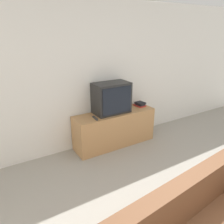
{
  "coord_description": "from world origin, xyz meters",
  "views": [
    {
      "loc": [
        -1.69,
        -0.46,
        2.08
      ],
      "look_at": [
        0.02,
        2.35,
        0.85
      ],
      "focal_mm": 35.0,
      "sensor_mm": 36.0,
      "label": 1
    }
  ],
  "objects": [
    {
      "name": "book_stack",
      "position": [
        0.96,
        2.8,
        0.69
      ],
      "size": [
        0.19,
        0.23,
        0.08
      ],
      "color": "#B72D28",
      "rests_on": "tv_stand"
    },
    {
      "name": "wall_back",
      "position": [
        0.0,
        3.03,
        1.3
      ],
      "size": [
        9.0,
        0.06,
        2.6
      ],
      "color": "white",
      "rests_on": "ground_plane"
    },
    {
      "name": "remote_on_stand",
      "position": [
        -0.13,
        2.66,
        0.67
      ],
      "size": [
        0.05,
        0.19,
        0.02
      ],
      "rotation": [
        0.0,
        0.0,
        -0.09
      ],
      "color": "#2D2D2D",
      "rests_on": "tv_stand"
    },
    {
      "name": "tv_stand",
      "position": [
        0.33,
        2.75,
        0.33
      ],
      "size": [
        1.57,
        0.46,
        0.66
      ],
      "color": "tan",
      "rests_on": "ground_plane"
    },
    {
      "name": "television",
      "position": [
        0.28,
        2.78,
        0.93
      ],
      "size": [
        0.66,
        0.39,
        0.56
      ],
      "color": "black",
      "rests_on": "tv_stand"
    }
  ]
}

